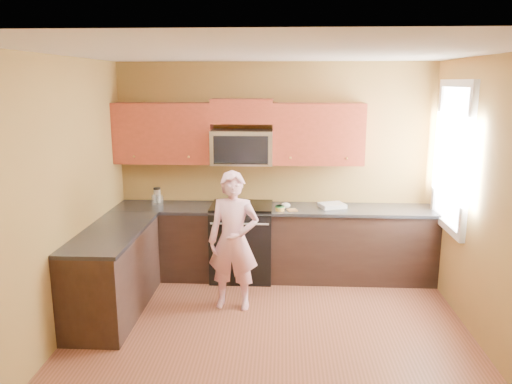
# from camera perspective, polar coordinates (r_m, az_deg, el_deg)

# --- Properties ---
(floor) EXTENTS (4.00, 4.00, 0.00)m
(floor) POSITION_cam_1_polar(r_m,az_deg,el_deg) (5.02, 1.56, -16.86)
(floor) COLOR brown
(floor) RESTS_ON ground
(ceiling) EXTENTS (4.00, 4.00, 0.00)m
(ceiling) POSITION_cam_1_polar(r_m,az_deg,el_deg) (4.38, 1.78, 15.63)
(ceiling) COLOR white
(ceiling) RESTS_ON ground
(wall_back) EXTENTS (4.00, 0.00, 4.00)m
(wall_back) POSITION_cam_1_polar(r_m,az_deg,el_deg) (6.47, 2.10, 2.62)
(wall_back) COLOR olive
(wall_back) RESTS_ON ground
(wall_front) EXTENTS (4.00, 0.00, 4.00)m
(wall_front) POSITION_cam_1_polar(r_m,az_deg,el_deg) (2.62, 0.56, -12.57)
(wall_front) COLOR olive
(wall_front) RESTS_ON ground
(wall_left) EXTENTS (0.00, 4.00, 4.00)m
(wall_left) POSITION_cam_1_polar(r_m,az_deg,el_deg) (4.98, -22.03, -1.32)
(wall_left) COLOR olive
(wall_left) RESTS_ON ground
(wall_right) EXTENTS (0.00, 4.00, 4.00)m
(wall_right) POSITION_cam_1_polar(r_m,az_deg,el_deg) (4.90, 25.78, -1.88)
(wall_right) COLOR olive
(wall_right) RESTS_ON ground
(cabinet_back_run) EXTENTS (4.00, 0.60, 0.88)m
(cabinet_back_run) POSITION_cam_1_polar(r_m,az_deg,el_deg) (6.40, 1.99, -5.90)
(cabinet_back_run) COLOR black
(cabinet_back_run) RESTS_ON floor
(cabinet_left_run) EXTENTS (0.60, 1.60, 0.88)m
(cabinet_left_run) POSITION_cam_1_polar(r_m,az_deg,el_deg) (5.66, -15.93, -8.90)
(cabinet_left_run) COLOR black
(cabinet_left_run) RESTS_ON floor
(countertop_back) EXTENTS (4.00, 0.62, 0.04)m
(countertop_back) POSITION_cam_1_polar(r_m,az_deg,el_deg) (6.26, 2.02, -1.93)
(countertop_back) COLOR black
(countertop_back) RESTS_ON cabinet_back_run
(countertop_left) EXTENTS (0.62, 1.60, 0.04)m
(countertop_left) POSITION_cam_1_polar(r_m,az_deg,el_deg) (5.51, -16.11, -4.45)
(countertop_left) COLOR black
(countertop_left) RESTS_ON cabinet_left_run
(stove) EXTENTS (0.76, 0.65, 0.95)m
(stove) POSITION_cam_1_polar(r_m,az_deg,el_deg) (6.39, -1.62, -5.61)
(stove) COLOR black
(stove) RESTS_ON floor
(microwave) EXTENTS (0.76, 0.40, 0.42)m
(microwave) POSITION_cam_1_polar(r_m,az_deg,el_deg) (6.27, -1.58, 3.24)
(microwave) COLOR silver
(microwave) RESTS_ON wall_back
(upper_cab_left) EXTENTS (1.22, 0.33, 0.75)m
(upper_cab_left) POSITION_cam_1_polar(r_m,az_deg,el_deg) (6.46, -10.36, 3.31)
(upper_cab_left) COLOR maroon
(upper_cab_left) RESTS_ON wall_back
(upper_cab_right) EXTENTS (1.12, 0.33, 0.75)m
(upper_cab_right) POSITION_cam_1_polar(r_m,az_deg,el_deg) (6.30, 7.00, 3.20)
(upper_cab_right) COLOR maroon
(upper_cab_right) RESTS_ON wall_back
(upper_cab_over_mw) EXTENTS (0.76, 0.33, 0.30)m
(upper_cab_over_mw) POSITION_cam_1_polar(r_m,az_deg,el_deg) (6.24, -1.59, 9.19)
(upper_cab_over_mw) COLOR maroon
(upper_cab_over_mw) RESTS_ON wall_back
(window) EXTENTS (0.06, 1.06, 1.66)m
(window) POSITION_cam_1_polar(r_m,az_deg,el_deg) (5.94, 21.51, 3.79)
(window) COLOR white
(window) RESTS_ON wall_right
(woman) EXTENTS (0.59, 0.42, 1.53)m
(woman) POSITION_cam_1_polar(r_m,az_deg,el_deg) (5.47, -2.58, -5.58)
(woman) COLOR pink
(woman) RESTS_ON floor
(frying_pan) EXTENTS (0.31, 0.52, 0.07)m
(frying_pan) POSITION_cam_1_polar(r_m,az_deg,el_deg) (6.20, -1.98, -1.60)
(frying_pan) COLOR black
(frying_pan) RESTS_ON stove
(butter_tub) EXTENTS (0.12, 0.12, 0.08)m
(butter_tub) POSITION_cam_1_polar(r_m,az_deg,el_deg) (6.09, 2.74, -2.14)
(butter_tub) COLOR #FFBC43
(butter_tub) RESTS_ON countertop_back
(toast_slice) EXTENTS (0.14, 0.14, 0.01)m
(toast_slice) POSITION_cam_1_polar(r_m,az_deg,el_deg) (6.10, 4.13, -2.07)
(toast_slice) COLOR #B27F47
(toast_slice) RESTS_ON countertop_back
(napkin_a) EXTENTS (0.15, 0.15, 0.06)m
(napkin_a) POSITION_cam_1_polar(r_m,az_deg,el_deg) (6.13, 2.81, -1.77)
(napkin_a) COLOR silver
(napkin_a) RESTS_ON countertop_back
(napkin_b) EXTENTS (0.14, 0.15, 0.07)m
(napkin_b) POSITION_cam_1_polar(r_m,az_deg,el_deg) (6.22, 3.38, -1.54)
(napkin_b) COLOR silver
(napkin_b) RESTS_ON countertop_back
(dish_towel) EXTENTS (0.36, 0.33, 0.05)m
(dish_towel) POSITION_cam_1_polar(r_m,az_deg,el_deg) (6.31, 8.66, -1.52)
(dish_towel) COLOR white
(dish_towel) RESTS_ON countertop_back
(travel_mug) EXTENTS (0.11, 0.11, 0.20)m
(travel_mug) POSITION_cam_1_polar(r_m,az_deg,el_deg) (6.63, -11.15, -1.17)
(travel_mug) COLOR silver
(travel_mug) RESTS_ON countertop_back
(glass_a) EXTENTS (0.09, 0.09, 0.12)m
(glass_a) POSITION_cam_1_polar(r_m,az_deg,el_deg) (6.52, -11.49, -0.86)
(glass_a) COLOR silver
(glass_a) RESTS_ON countertop_back
(glass_b) EXTENTS (0.08, 0.08, 0.12)m
(glass_b) POSITION_cam_1_polar(r_m,az_deg,el_deg) (6.47, -10.79, -0.94)
(glass_b) COLOR silver
(glass_b) RESTS_ON countertop_back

